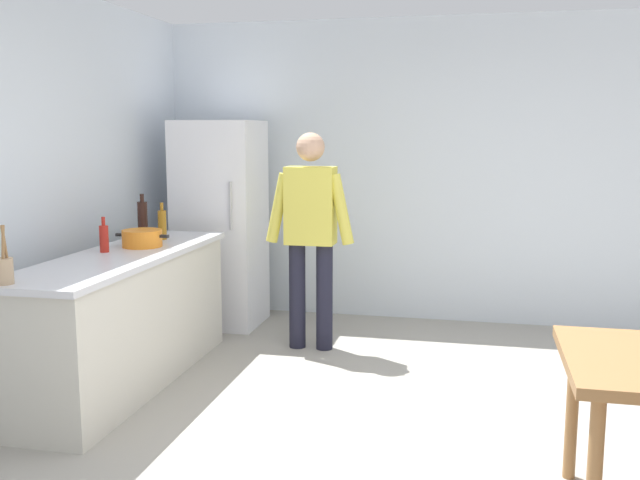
# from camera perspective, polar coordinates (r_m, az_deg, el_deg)

# --- Properties ---
(ground_plane) EXTENTS (14.00, 14.00, 0.00)m
(ground_plane) POSITION_cam_1_polar(r_m,az_deg,el_deg) (3.87, 7.01, -17.55)
(ground_plane) COLOR #9E998E
(wall_back) EXTENTS (6.40, 0.12, 2.70)m
(wall_back) POSITION_cam_1_polar(r_m,az_deg,el_deg) (6.47, 9.88, 5.44)
(wall_back) COLOR silver
(wall_back) RESTS_ON ground_plane
(kitchen_counter) EXTENTS (0.64, 2.20, 0.90)m
(kitchen_counter) POSITION_cam_1_polar(r_m,az_deg,el_deg) (5.00, -15.47, -6.13)
(kitchen_counter) COLOR beige
(kitchen_counter) RESTS_ON ground_plane
(refrigerator) EXTENTS (0.70, 0.67, 1.80)m
(refrigerator) POSITION_cam_1_polar(r_m,az_deg,el_deg) (6.31, -8.01, 1.30)
(refrigerator) COLOR white
(refrigerator) RESTS_ON ground_plane
(person) EXTENTS (0.70, 0.22, 1.70)m
(person) POSITION_cam_1_polar(r_m,az_deg,el_deg) (5.50, -0.77, 1.11)
(person) COLOR #1E1E2D
(person) RESTS_ON ground_plane
(cooking_pot) EXTENTS (0.40, 0.28, 0.12)m
(cooking_pot) POSITION_cam_1_polar(r_m,az_deg,el_deg) (5.16, -14.12, 0.14)
(cooking_pot) COLOR orange
(cooking_pot) RESTS_ON kitchen_counter
(utensil_jar) EXTENTS (0.11, 0.11, 0.32)m
(utensil_jar) POSITION_cam_1_polar(r_m,az_deg,el_deg) (4.14, -24.16, -2.19)
(utensil_jar) COLOR tan
(utensil_jar) RESTS_ON kitchen_counter
(bottle_wine_dark) EXTENTS (0.08, 0.08, 0.34)m
(bottle_wine_dark) POSITION_cam_1_polar(r_m,az_deg,el_deg) (5.55, -14.08, 1.62)
(bottle_wine_dark) COLOR black
(bottle_wine_dark) RESTS_ON kitchen_counter
(bottle_sauce_red) EXTENTS (0.06, 0.06, 0.24)m
(bottle_sauce_red) POSITION_cam_1_polar(r_m,az_deg,el_deg) (4.99, -16.98, 0.15)
(bottle_sauce_red) COLOR #B22319
(bottle_sauce_red) RESTS_ON kitchen_counter
(bottle_oil_amber) EXTENTS (0.06, 0.06, 0.28)m
(bottle_oil_amber) POSITION_cam_1_polar(r_m,az_deg,el_deg) (5.46, -12.58, 1.25)
(bottle_oil_amber) COLOR #996619
(bottle_oil_amber) RESTS_ON kitchen_counter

